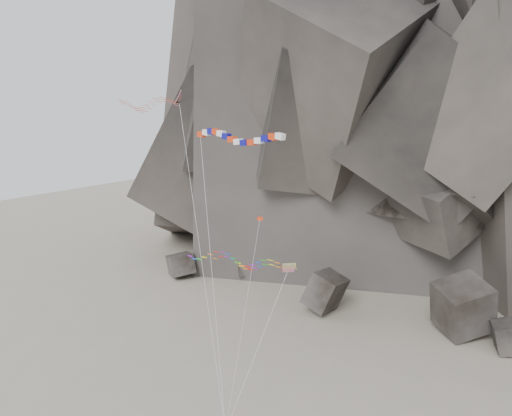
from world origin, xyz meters
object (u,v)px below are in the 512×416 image
Objects in this scene: parafoil_kite at (233,259)px; pennant_kite at (253,257)px; delta_kite at (145,104)px; banner_kite at (237,138)px.

parafoil_kite is 4.96m from pennant_kite.
delta_kite is at bearing 167.93° from pennant_kite.
banner_kite is 11.93m from pennant_kite.
banner_kite is at bearing -122.37° from pennant_kite.
parafoil_kite is at bearing -2.02° from delta_kite.
banner_kite is 14.35m from parafoil_kite.
parafoil_kite is 0.79× the size of pennant_kite.
delta_kite reaches higher than pennant_kite.
pennant_kite is at bearing 85.09° from banner_kite.
delta_kite reaches higher than parafoil_kite.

